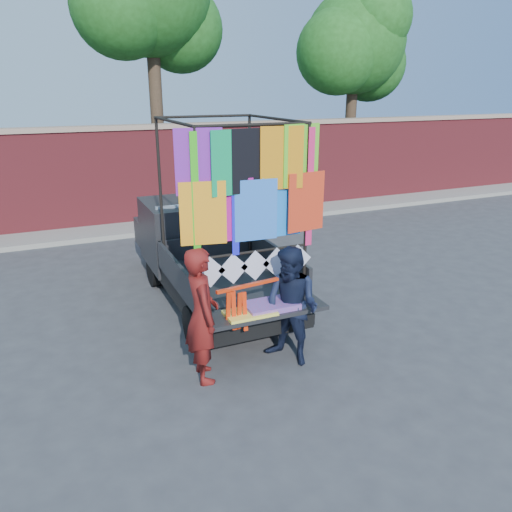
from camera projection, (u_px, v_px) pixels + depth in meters
name	position (u px, v px, depth m)	size (l,w,h in m)	color
ground	(228.00, 335.00, 7.48)	(90.00, 90.00, 0.00)	#38383A
brick_wall	(133.00, 175.00, 13.12)	(30.00, 0.45, 2.61)	maroon
curb	(142.00, 228.00, 12.92)	(30.00, 1.20, 0.12)	gray
tree_right	(357.00, 46.00, 15.84)	(4.20, 3.30, 6.62)	#38281C
pickup_truck	(201.00, 249.00, 8.90)	(1.97, 4.95, 3.12)	black
woman	(202.00, 315.00, 6.13)	(0.64, 0.42, 1.74)	maroon
man	(292.00, 307.00, 6.54)	(0.78, 0.61, 1.60)	#141B33
streamer_bundle	(241.00, 300.00, 6.23)	(0.88, 0.16, 0.61)	red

